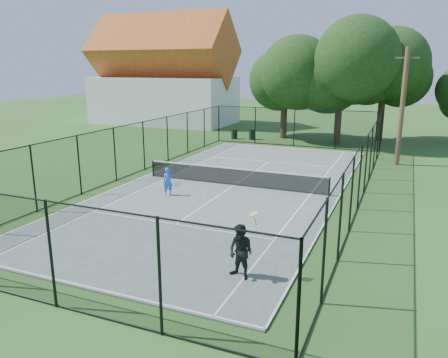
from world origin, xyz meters
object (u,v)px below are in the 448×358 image
at_px(tennis_net, 234,176).
at_px(trash_bin_left, 234,134).
at_px(trash_bin_right, 252,134).
at_px(player_blue, 168,182).
at_px(utility_pole, 402,107).
at_px(player_black, 241,252).

height_order(tennis_net, trash_bin_left, tennis_net).
height_order(trash_bin_right, player_blue, player_blue).
relative_size(trash_bin_left, utility_pole, 0.12).
height_order(trash_bin_left, utility_pole, utility_pole).
bearing_deg(player_black, trash_bin_right, 108.38).
xyz_separation_m(player_blue, player_black, (6.34, -6.74, 0.16)).
xyz_separation_m(trash_bin_right, player_black, (8.13, -24.47, 0.43)).
distance_m(trash_bin_left, utility_pole, 15.03).
height_order(tennis_net, trash_bin_right, tennis_net).
bearing_deg(trash_bin_left, utility_pole, -22.50).
relative_size(tennis_net, trash_bin_left, 11.67).
bearing_deg(tennis_net, trash_bin_left, 111.37).
relative_size(player_blue, player_black, 0.68).
bearing_deg(trash_bin_left, player_blue, -79.08).
xyz_separation_m(trash_bin_right, player_blue, (1.79, -17.73, 0.27)).
bearing_deg(player_blue, player_black, -46.79).
bearing_deg(trash_bin_left, player_black, -68.17).
bearing_deg(player_black, trash_bin_left, 111.83).
bearing_deg(player_black, player_blue, 133.21).
bearing_deg(trash_bin_right, player_black, -71.62).
xyz_separation_m(tennis_net, player_blue, (-2.34, -2.91, 0.16)).
relative_size(tennis_net, player_blue, 7.36).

